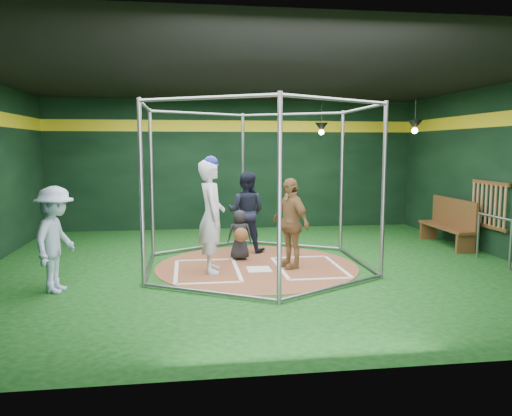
{
  "coord_description": "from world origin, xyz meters",
  "views": [
    {
      "loc": [
        -1.28,
        -9.12,
        2.25
      ],
      "look_at": [
        0.0,
        0.1,
        1.1
      ],
      "focal_mm": 35.0,
      "sensor_mm": 36.0,
      "label": 1
    }
  ],
  "objects": [
    {
      "name": "bystander_blue",
      "position": [
        -3.3,
        -1.2,
        0.82
      ],
      "size": [
        0.79,
        1.16,
        1.65
      ],
      "primitive_type": "imported",
      "rotation": [
        0.0,
        0.0,
        1.39
      ],
      "color": "#9BB5CE",
      "rests_on": "ground"
    },
    {
      "name": "steel_railing",
      "position": [
        4.55,
        -0.4,
        0.63
      ],
      "size": [
        0.05,
        1.09,
        0.94
      ],
      "color": "gray",
      "rests_on": "ground"
    },
    {
      "name": "batter_box_left",
      "position": [
        -0.95,
        -0.25,
        0.02
      ],
      "size": [
        1.17,
        1.77,
        0.01
      ],
      "color": "white",
      "rests_on": "clay_disc"
    },
    {
      "name": "clay_disc",
      "position": [
        0.0,
        0.0,
        0.01
      ],
      "size": [
        3.8,
        3.8,
        0.01
      ],
      "primitive_type": "cylinder",
      "color": "brown",
      "rests_on": "ground"
    },
    {
      "name": "catcher_figure",
      "position": [
        -0.26,
        0.56,
        0.52
      ],
      "size": [
        0.49,
        0.55,
        1.0
      ],
      "color": "black",
      "rests_on": "clay_disc"
    },
    {
      "name": "bat_rack",
      "position": [
        4.93,
        0.4,
        1.05
      ],
      "size": [
        0.07,
        1.25,
        0.98
      ],
      "color": "brown",
      "rests_on": "room_shell"
    },
    {
      "name": "umpire",
      "position": [
        -0.04,
        1.35,
        0.87
      ],
      "size": [
        1.02,
        0.92,
        1.71
      ],
      "primitive_type": "imported",
      "rotation": [
        0.0,
        0.0,
        2.74
      ],
      "color": "black",
      "rests_on": "clay_disc"
    },
    {
      "name": "pendant_lamp_near",
      "position": [
        2.2,
        3.6,
        2.74
      ],
      "size": [
        0.34,
        0.34,
        0.9
      ],
      "color": "black",
      "rests_on": "room_shell"
    },
    {
      "name": "dugout_bench",
      "position": [
        4.63,
        1.38,
        0.55
      ],
      "size": [
        0.43,
        1.85,
        1.08
      ],
      "color": "brown",
      "rests_on": "ground"
    },
    {
      "name": "home_plate",
      "position": [
        0.0,
        -0.3,
        0.02
      ],
      "size": [
        0.43,
        0.43,
        0.01
      ],
      "primitive_type": "cube",
      "color": "white",
      "rests_on": "clay_disc"
    },
    {
      "name": "batting_cage",
      "position": [
        -0.0,
        -0.0,
        1.5
      ],
      "size": [
        4.05,
        4.67,
        3.0
      ],
      "color": "gray",
      "rests_on": "ground"
    },
    {
      "name": "batter_box_right",
      "position": [
        0.95,
        -0.25,
        0.02
      ],
      "size": [
        1.17,
        1.77,
        0.01
      ],
      "color": "white",
      "rests_on": "clay_disc"
    },
    {
      "name": "pendant_lamp_far",
      "position": [
        4.0,
        2.0,
        2.74
      ],
      "size": [
        0.34,
        0.34,
        0.9
      ],
      "color": "black",
      "rests_on": "room_shell"
    },
    {
      "name": "batter_figure",
      "position": [
        -0.86,
        -0.31,
        1.04
      ],
      "size": [
        0.5,
        0.74,
        2.08
      ],
      "color": "silver",
      "rests_on": "clay_disc"
    },
    {
      "name": "visitor_leopard",
      "position": [
        0.6,
        -0.18,
        0.85
      ],
      "size": [
        0.8,
        1.06,
        1.67
      ],
      "primitive_type": "imported",
      "rotation": [
        0.0,
        0.0,
        -1.1
      ],
      "color": "tan",
      "rests_on": "clay_disc"
    },
    {
      "name": "room_shell",
      "position": [
        0.0,
        0.01,
        1.75
      ],
      "size": [
        10.1,
        9.1,
        3.53
      ],
      "color": "#0D3A0E",
      "rests_on": "ground"
    }
  ]
}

